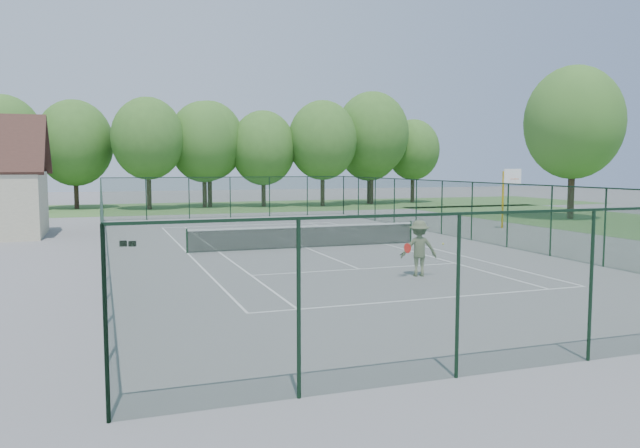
% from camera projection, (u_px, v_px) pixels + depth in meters
% --- Properties ---
extents(ground, '(140.00, 140.00, 0.00)m').
position_uv_depth(ground, '(306.00, 248.00, 29.24)').
color(ground, gray).
rests_on(ground, ground).
extents(grass_far, '(80.00, 16.00, 0.01)m').
position_uv_depth(grass_far, '(205.00, 207.00, 57.42)').
color(grass_far, '#4D7A3A').
rests_on(grass_far, ground).
extents(grass_side, '(14.00, 40.00, 0.01)m').
position_uv_depth(grass_side, '(634.00, 224.00, 40.93)').
color(grass_side, '#4D7A3A').
rests_on(grass_side, ground).
extents(court_lines, '(11.05, 23.85, 0.01)m').
position_uv_depth(court_lines, '(306.00, 248.00, 29.24)').
color(court_lines, white).
rests_on(court_lines, ground).
extents(tennis_net, '(11.08, 0.08, 1.10)m').
position_uv_depth(tennis_net, '(306.00, 236.00, 29.19)').
color(tennis_net, black).
rests_on(tennis_net, ground).
extents(fence_enclosure, '(18.05, 36.05, 3.02)m').
position_uv_depth(fence_enclosure, '(306.00, 215.00, 29.10)').
color(fence_enclosure, '#16371C').
rests_on(fence_enclosure, ground).
extents(tree_line_far, '(39.40, 6.40, 9.70)m').
position_uv_depth(tree_line_far, '(204.00, 142.00, 56.86)').
color(tree_line_far, '#3B291F').
rests_on(tree_line_far, ground).
extents(basketball_goal, '(1.20, 1.43, 3.65)m').
position_uv_depth(basketball_goal, '(508.00, 187.00, 37.79)').
color(basketball_goal, '#D7A407').
rests_on(basketball_goal, ground).
extents(tree_side, '(6.89, 6.89, 10.91)m').
position_uv_depth(tree_side, '(574.00, 123.00, 44.23)').
color(tree_side, '#3B291F').
rests_on(tree_side, ground).
extents(sports_bag_a, '(0.36, 0.23, 0.27)m').
position_uv_depth(sports_bag_a, '(123.00, 244.00, 29.74)').
color(sports_bag_a, black).
rests_on(sports_bag_a, ground).
extents(sports_bag_b, '(0.37, 0.29, 0.26)m').
position_uv_depth(sports_bag_b, '(132.00, 244.00, 29.75)').
color(sports_bag_b, black).
rests_on(sports_bag_b, ground).
extents(tennis_player, '(2.09, 1.05, 1.95)m').
position_uv_depth(tennis_player, '(419.00, 248.00, 21.70)').
color(tennis_player, '#5D6448').
rests_on(tennis_player, ground).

